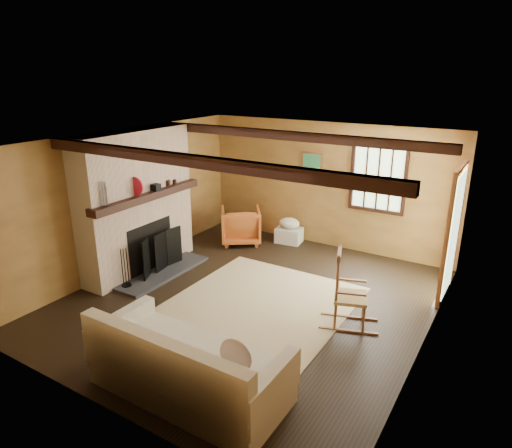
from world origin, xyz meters
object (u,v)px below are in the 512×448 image
Objects in this scene: fireplace at (138,208)px; armchair at (241,225)px; laundry_basket at (289,235)px; sofa at (186,370)px; rocking_chair at (348,294)px.

armchair is at bearing 68.64° from fireplace.
laundry_basket is 0.99m from armchair.
sofa is at bearing -37.63° from fireplace.
fireplace reaches higher than laundry_basket.
fireplace is 3.07× the size of armchair.
sofa is at bearing 80.45° from armchair.
laundry_basket is (-1.18, 4.62, -0.16)m from sofa.
fireplace is at bearing -122.93° from laundry_basket.
sofa is (2.78, -2.14, -0.79)m from fireplace.
laundry_basket is 0.64× the size of armchair.
armchair is at bearing -148.72° from laundry_basket.
rocking_chair is at bearing 112.01° from armchair.
laundry_basket is at bearing 57.07° from fireplace.
rocking_chair is 2.44m from sofa.
fireplace reaches higher than armchair.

